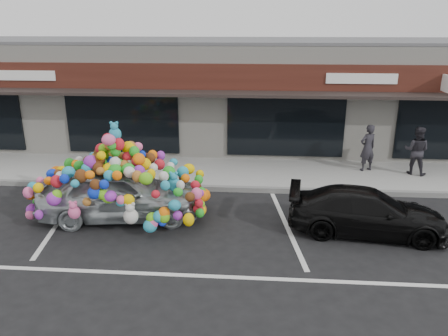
# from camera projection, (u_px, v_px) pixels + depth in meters

# --- Properties ---
(ground) EXTENTS (90.00, 90.00, 0.00)m
(ground) POSITION_uv_depth(u_px,v_px,m) (178.00, 225.00, 11.26)
(ground) COLOR black
(ground) RESTS_ON ground
(shop_building) EXTENTS (24.00, 7.20, 4.31)m
(shop_building) POSITION_uv_depth(u_px,v_px,m) (211.00, 92.00, 18.55)
(shop_building) COLOR silver
(shop_building) RESTS_ON ground
(sidewalk) EXTENTS (26.00, 3.00, 0.15)m
(sidewalk) POSITION_uv_depth(u_px,v_px,m) (198.00, 172.00, 15.02)
(sidewalk) COLOR gray
(sidewalk) RESTS_ON ground
(kerb) EXTENTS (26.00, 0.18, 0.16)m
(kerb) POSITION_uv_depth(u_px,v_px,m) (192.00, 188.00, 13.60)
(kerb) COLOR slate
(kerb) RESTS_ON ground
(parking_stripe_left) EXTENTS (0.73, 4.37, 0.01)m
(parking_stripe_left) POSITION_uv_depth(u_px,v_px,m) (61.00, 218.00, 11.68)
(parking_stripe_left) COLOR silver
(parking_stripe_left) RESTS_ON ground
(parking_stripe_mid) EXTENTS (0.73, 4.37, 0.01)m
(parking_stripe_mid) POSITION_uv_depth(u_px,v_px,m) (287.00, 226.00, 11.25)
(parking_stripe_mid) COLOR silver
(parking_stripe_mid) RESTS_ON ground
(lane_line) EXTENTS (14.00, 0.12, 0.01)m
(lane_line) POSITION_uv_depth(u_px,v_px,m) (255.00, 278.00, 8.94)
(lane_line) COLOR silver
(lane_line) RESTS_ON ground
(toy_car) EXTENTS (3.06, 4.71, 2.62)m
(toy_car) POSITION_uv_depth(u_px,v_px,m) (120.00, 186.00, 11.45)
(toy_car) COLOR #B2BBBE
(toy_car) RESTS_ON ground
(black_sedan) EXTENTS (1.98, 3.98, 1.11)m
(black_sedan) POSITION_uv_depth(u_px,v_px,m) (367.00, 212.00, 10.73)
(black_sedan) COLOR black
(black_sedan) RESTS_ON ground
(pedestrian_a) EXTENTS (0.69, 0.60, 1.61)m
(pedestrian_a) POSITION_uv_depth(u_px,v_px,m) (368.00, 148.00, 14.72)
(pedestrian_a) COLOR black
(pedestrian_a) RESTS_ON sidewalk
(pedestrian_b) EXTENTS (0.97, 0.90, 1.62)m
(pedestrian_b) POSITION_uv_depth(u_px,v_px,m) (416.00, 151.00, 14.39)
(pedestrian_b) COLOR black
(pedestrian_b) RESTS_ON sidewalk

